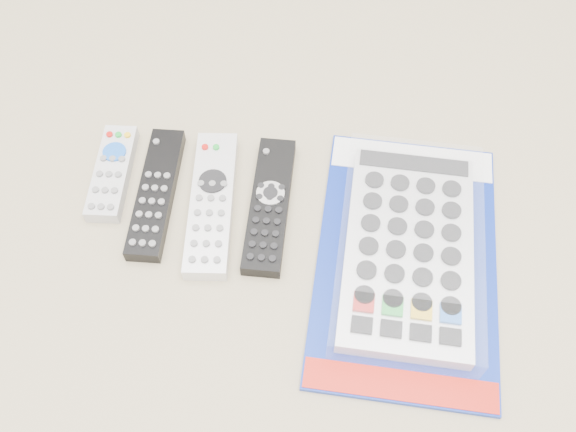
# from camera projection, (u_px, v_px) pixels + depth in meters

# --- Properties ---
(remote_small_grey) EXTENTS (0.05, 0.15, 0.02)m
(remote_small_grey) POSITION_uv_depth(u_px,v_px,m) (112.00, 173.00, 0.86)
(remote_small_grey) COLOR #B5B5B8
(remote_small_grey) RESTS_ON ground
(remote_slim_black) EXTENTS (0.05, 0.20, 0.02)m
(remote_slim_black) POSITION_uv_depth(u_px,v_px,m) (156.00, 193.00, 0.84)
(remote_slim_black) COLOR black
(remote_slim_black) RESTS_ON ground
(remote_silver_dvd) EXTENTS (0.07, 0.22, 0.02)m
(remote_silver_dvd) POSITION_uv_depth(u_px,v_px,m) (212.00, 203.00, 0.83)
(remote_silver_dvd) COLOR silver
(remote_silver_dvd) RESTS_ON ground
(remote_large_black) EXTENTS (0.05, 0.20, 0.02)m
(remote_large_black) POSITION_uv_depth(u_px,v_px,m) (270.00, 205.00, 0.83)
(remote_large_black) COLOR black
(remote_large_black) RESTS_ON ground
(jumbo_remote_packaged) EXTENTS (0.23, 0.37, 0.05)m
(jumbo_remote_packaged) POSITION_uv_depth(u_px,v_px,m) (409.00, 249.00, 0.79)
(jumbo_remote_packaged) COLOR navy
(jumbo_remote_packaged) RESTS_ON ground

